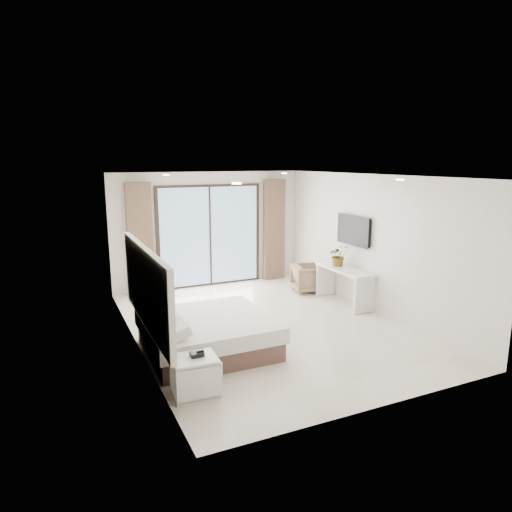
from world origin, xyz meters
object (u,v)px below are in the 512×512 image
object	(u,v)px
bed	(207,334)
armchair	(308,277)
nightstand	(195,376)
console_desk	(344,278)

from	to	relation	value
bed	armchair	world-z (taller)	armchair
nightstand	console_desk	world-z (taller)	console_desk
console_desk	armchair	bearing A→B (deg)	99.80
bed	armchair	xyz separation A→B (m)	(3.20, 2.21, 0.06)
nightstand	armchair	size ratio (longest dim) A/B	0.85
bed	console_desk	size ratio (longest dim) A/B	1.28
armchair	bed	bearing A→B (deg)	136.77
nightstand	armchair	distance (m)	5.14
nightstand	armchair	bearing A→B (deg)	45.68
bed	armchair	bearing A→B (deg)	34.71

